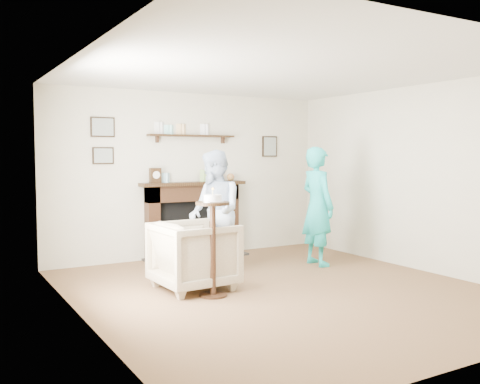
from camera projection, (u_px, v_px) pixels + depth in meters
name	position (u px, v px, depth m)	size (l,w,h in m)	color
ground	(282.00, 291.00, 6.15)	(5.00, 5.00, 0.00)	brown
room_shell	(251.00, 150.00, 6.63)	(4.54, 5.02, 2.52)	beige
armchair	(194.00, 289.00, 6.23)	(0.85, 0.87, 0.79)	tan
man	(215.00, 273.00, 7.04)	(0.79, 0.62, 1.63)	silver
woman	(317.00, 265.00, 7.61)	(0.61, 0.40, 1.67)	teal
pedestal_table	(213.00, 230.00, 5.86)	(0.38, 0.38, 1.20)	black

